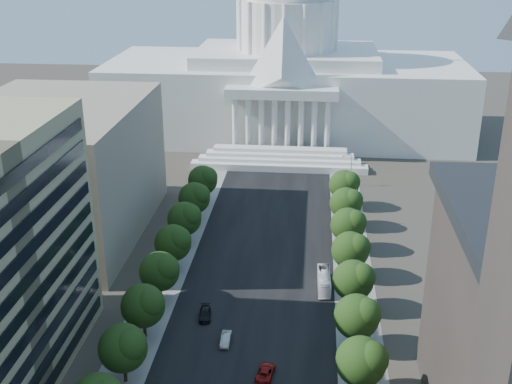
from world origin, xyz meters
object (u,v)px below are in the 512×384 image
(car_dark_b, at_px, (205,314))
(city_bus, at_px, (324,281))
(car_silver, at_px, (226,339))
(car_red, at_px, (265,372))

(car_dark_b, relative_size, city_bus, 0.49)
(car_silver, relative_size, car_dark_b, 0.89)
(car_dark_b, height_order, city_bus, city_bus)
(car_red, distance_m, car_dark_b, 19.81)
(car_silver, bearing_deg, car_red, -48.28)
(car_silver, xyz_separation_m, car_dark_b, (-4.82, 7.37, -0.00))
(car_dark_b, bearing_deg, city_bus, 24.16)
(car_red, relative_size, city_bus, 0.52)
(car_silver, distance_m, car_dark_b, 8.81)
(car_red, height_order, car_dark_b, car_red)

